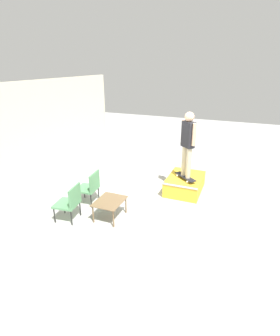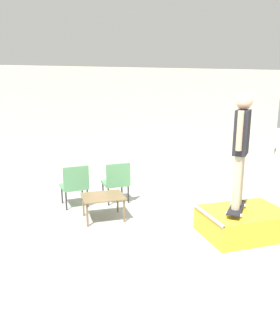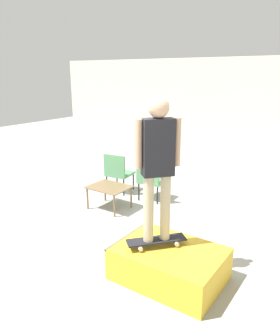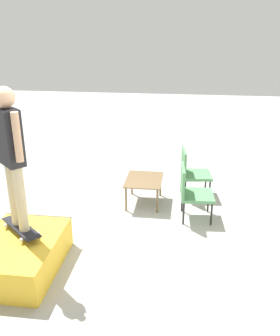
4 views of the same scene
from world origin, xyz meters
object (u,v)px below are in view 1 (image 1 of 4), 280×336
at_px(skateboard_on_ramp, 185,177).
at_px(coffee_table, 110,203).
at_px(person_skater, 188,140).
at_px(skate_ramp_box, 185,184).
at_px(patio_chair_left, 70,201).
at_px(patio_chair_right, 90,186).

xyz_separation_m(skateboard_on_ramp, coffee_table, (-1.95, 1.39, -0.11)).
height_order(skateboard_on_ramp, person_skater, person_skater).
height_order(skate_ramp_box, coffee_table, same).
height_order(skate_ramp_box, skateboard_on_ramp, skateboard_on_ramp).
bearing_deg(patio_chair_left, person_skater, 129.96).
xyz_separation_m(skateboard_on_ramp, person_skater, (0.00, -0.00, 1.09)).
distance_m(person_skater, patio_chair_right, 2.90).
relative_size(skate_ramp_box, skateboard_on_ramp, 1.92).
bearing_deg(skateboard_on_ramp, person_skater, -93.75).
relative_size(patio_chair_left, patio_chair_right, 1.00).
relative_size(person_skater, patio_chair_right, 2.03).
bearing_deg(patio_chair_left, patio_chair_right, 172.92).
relative_size(skateboard_on_ramp, patio_chair_left, 0.80).
relative_size(person_skater, coffee_table, 2.34).
bearing_deg(skateboard_on_ramp, coffee_table, 95.71).
xyz_separation_m(skate_ramp_box, coffee_table, (-2.12, 1.36, 0.19)).
distance_m(coffee_table, patio_chair_right, 0.94).
height_order(skateboard_on_ramp, patio_chair_left, patio_chair_left).
xyz_separation_m(person_skater, coffee_table, (-1.95, 1.39, -1.21)).
bearing_deg(skate_ramp_box, skateboard_on_ramp, -168.87).
bearing_deg(patio_chair_right, skate_ramp_box, 123.19).
relative_size(skate_ramp_box, patio_chair_right, 1.54).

